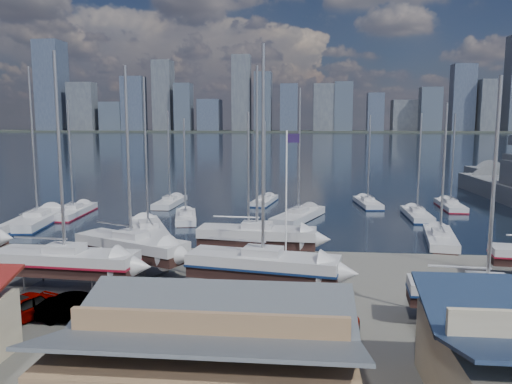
# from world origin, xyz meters

# --- Properties ---
(ground) EXTENTS (1400.00, 1400.00, 0.00)m
(ground) POSITION_xyz_m (0.00, -10.00, 0.00)
(ground) COLOR #605E59
(ground) RESTS_ON ground
(water) EXTENTS (1400.00, 600.00, 0.40)m
(water) POSITION_xyz_m (0.00, 300.00, -0.15)
(water) COLOR #182537
(water) RESTS_ON ground
(far_shore) EXTENTS (1400.00, 80.00, 2.20)m
(far_shore) POSITION_xyz_m (0.00, 560.00, 1.10)
(far_shore) COLOR #2D332D
(far_shore) RESTS_ON ground
(skyline) EXTENTS (639.14, 43.80, 107.69)m
(skyline) POSITION_xyz_m (-7.83, 553.76, 39.09)
(skyline) COLOR #475166
(skyline) RESTS_ON far_shore
(shed_grey) EXTENTS (12.60, 8.40, 4.17)m
(shed_grey) POSITION_xyz_m (0.00, -26.00, 2.15)
(shed_grey) COLOR #8C6B4C
(shed_grey) RESTS_ON ground
(sailboat_cradle_1) EXTENTS (10.52, 3.60, 16.66)m
(sailboat_cradle_1) POSITION_xyz_m (-12.89, -12.64, 2.10)
(sailboat_cradle_1) COLOR #2D2D33
(sailboat_cradle_1) RESTS_ON ground
(sailboat_cradle_2) EXTENTS (10.18, 6.76, 16.21)m
(sailboat_cradle_2) POSITION_xyz_m (-9.81, -7.75, 2.09)
(sailboat_cradle_2) COLOR #2D2D33
(sailboat_cradle_2) RESTS_ON ground
(sailboat_cradle_3) EXTENTS (10.91, 4.79, 16.97)m
(sailboat_cradle_3) POSITION_xyz_m (1.15, -12.25, 2.12)
(sailboat_cradle_3) COLOR #2D2D33
(sailboat_cradle_3) RESTS_ON ground
(sailboat_cradle_4) EXTENTS (10.33, 3.45, 16.57)m
(sailboat_cradle_4) POSITION_xyz_m (-0.11, -3.33, 2.11)
(sailboat_cradle_4) COLOR #2D2D33
(sailboat_cradle_4) RESTS_ON ground
(sailboat_cradle_5) EXTENTS (9.06, 3.24, 14.47)m
(sailboat_cradle_5) POSITION_xyz_m (14.61, -16.38, 1.99)
(sailboat_cradle_5) COLOR #2D2D33
(sailboat_cradle_5) RESTS_ON ground
(sailboat_moored_0) EXTENTS (5.35, 13.08, 18.99)m
(sailboat_moored_0) POSITION_xyz_m (-27.23, 9.27, 0.31)
(sailboat_moored_0) COLOR black
(sailboat_moored_0) RESTS_ON water
(sailboat_moored_1) EXTENTS (3.63, 10.47, 15.37)m
(sailboat_moored_1) POSITION_xyz_m (-25.63, 15.06, 0.31)
(sailboat_moored_1) COLOR black
(sailboat_moored_1) RESTS_ON water
(sailboat_moored_2) EXTENTS (2.87, 9.44, 14.15)m
(sailboat_moored_2) POSITION_xyz_m (-15.30, 23.83, 0.32)
(sailboat_moored_2) COLOR black
(sailboat_moored_2) RESTS_ON water
(sailboat_moored_3) EXTENTS (7.65, 11.86, 17.26)m
(sailboat_moored_3) POSITION_xyz_m (-12.49, 4.91, 0.31)
(sailboat_moored_3) COLOR black
(sailboat_moored_3) RESTS_ON water
(sailboat_moored_4) EXTENTS (4.32, 8.89, 12.94)m
(sailboat_moored_4) POSITION_xyz_m (-10.40, 13.06, 0.32)
(sailboat_moored_4) COLOR black
(sailboat_moored_4) RESTS_ON water
(sailboat_moored_5) EXTENTS (3.63, 8.71, 12.63)m
(sailboat_moored_5) POSITION_xyz_m (-1.85, 26.95, 0.31)
(sailboat_moored_5) COLOR black
(sailboat_moored_5) RESTS_ON water
(sailboat_moored_6) EXTENTS (4.74, 9.41, 13.55)m
(sailboat_moored_6) POSITION_xyz_m (-1.68, 4.11, 0.31)
(sailboat_moored_6) COLOR black
(sailboat_moored_6) RESTS_ON water
(sailboat_moored_7) EXTENTS (6.81, 11.43, 16.69)m
(sailboat_moored_7) POSITION_xyz_m (3.29, 14.71, 0.32)
(sailboat_moored_7) COLOR black
(sailboat_moored_7) RESTS_ON water
(sailboat_moored_8) EXTENTS (3.48, 9.25, 13.50)m
(sailboat_moored_8) POSITION_xyz_m (13.02, 26.25, 0.31)
(sailboat_moored_8) COLOR black
(sailboat_moored_8) RESTS_ON water
(sailboat_moored_9) EXTENTS (4.17, 9.85, 14.41)m
(sailboat_moored_9) POSITION_xyz_m (17.49, 4.55, 0.32)
(sailboat_moored_9) COLOR black
(sailboat_moored_9) RESTS_ON water
(sailboat_moored_10) EXTENTS (2.66, 9.14, 13.62)m
(sailboat_moored_10) POSITION_xyz_m (18.04, 17.54, 0.31)
(sailboat_moored_10) COLOR black
(sailboat_moored_10) RESTS_ON water
(sailboat_moored_11) EXTENTS (2.86, 9.20, 13.64)m
(sailboat_moored_11) POSITION_xyz_m (24.18, 25.02, 0.31)
(sailboat_moored_11) COLOR black
(sailboat_moored_11) RESTS_ON water
(car_a) EXTENTS (3.58, 5.11, 1.61)m
(car_a) POSITION_xyz_m (-12.97, -18.40, 0.81)
(car_a) COLOR gray
(car_a) RESTS_ON ground
(car_b) EXTENTS (4.91, 1.85, 1.60)m
(car_b) POSITION_xyz_m (-9.44, -17.98, 0.80)
(car_b) COLOR gray
(car_b) RESTS_ON ground
(car_c) EXTENTS (2.96, 5.04, 1.32)m
(car_c) POSITION_xyz_m (5.78, -19.75, 0.66)
(car_c) COLOR gray
(car_c) RESTS_ON ground
(car_d) EXTENTS (2.45, 5.23, 1.48)m
(car_d) POSITION_xyz_m (12.15, -18.80, 0.74)
(car_d) COLOR gray
(car_d) RESTS_ON ground
(flagpole) EXTENTS (1.00, 0.12, 11.30)m
(flagpole) POSITION_xyz_m (2.67, -8.48, 6.46)
(flagpole) COLOR white
(flagpole) RESTS_ON ground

